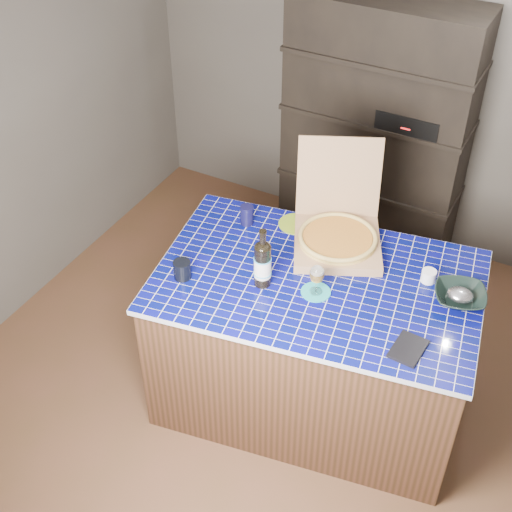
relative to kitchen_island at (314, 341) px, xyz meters
The scene contains 14 objects.
room 0.84m from the kitchen_island, behind, with size 3.50×3.50×3.50m.
shelving_unit 1.59m from the kitchen_island, 99.60° to the left, with size 1.20×0.41×1.80m.
kitchen_island is the anchor object (origin of this frame).
pizza_box 0.60m from the kitchen_island, 95.45° to the left, with size 0.64×0.69×0.49m.
mead_bottle 0.65m from the kitchen_island, 145.64° to the right, with size 0.09×0.09×0.34m.
teal_trivet 0.46m from the kitchen_island, 73.03° to the right, with size 0.15×0.15×0.01m, color teal.
wine_glass 0.57m from the kitchen_island, 73.03° to the right, with size 0.07×0.07×0.17m.
tumbler 0.85m from the kitchen_island, 153.54° to the right, with size 0.09×0.09×0.10m, color black.
dvd_case 0.76m from the kitchen_island, 24.24° to the right, with size 0.13×0.19×0.01m, color black.
bowl 0.84m from the kitchen_island, 14.76° to the left, with size 0.25×0.25×0.06m, color black.
foil_contents 0.85m from the kitchen_island, 14.76° to the left, with size 0.13×0.11×0.06m, color #A5A8B0.
white_jar 0.73m from the kitchen_island, 26.84° to the left, with size 0.07×0.07×0.06m, color white.
navy_cup 0.78m from the kitchen_island, 155.75° to the left, with size 0.07×0.07×0.11m, color black.
green_trivet 0.65m from the kitchen_island, 129.34° to the left, with size 0.20×0.20×0.01m, color olive.
Camera 1 is at (1.24, -2.50, 3.29)m, focal length 50.00 mm.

